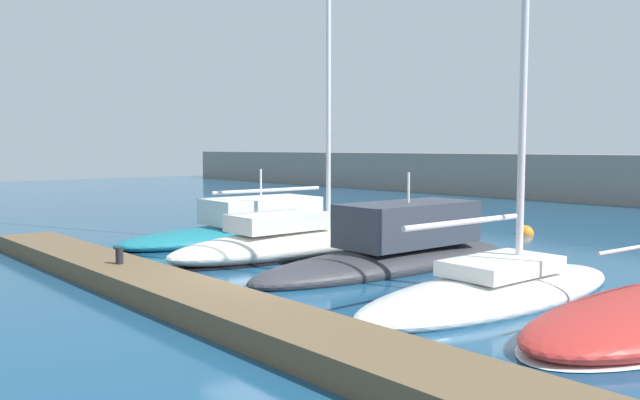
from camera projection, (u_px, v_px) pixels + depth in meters
ground_plane at (265, 294)px, 15.62m from camera, size 120.00×120.00×0.00m
dock_pier at (189, 297)px, 14.21m from camera, size 23.24×1.80×0.50m
motorboat_teal_nearest at (249, 227)px, 25.04m from camera, size 3.65×10.51×2.98m
sailboat_ivory_second at (299, 239)px, 21.64m from camera, size 3.03×10.05×18.36m
motorboat_charcoal_third at (397, 250)px, 19.16m from camera, size 3.01×10.10×3.23m
sailboat_white_fourth at (497, 285)px, 15.14m from camera, size 3.18×8.94×15.67m
mooring_buoy_orange at (525, 234)px, 26.44m from camera, size 0.74×0.74×0.74m
dock_bollard at (119, 256)px, 16.88m from camera, size 0.20×0.20×0.44m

